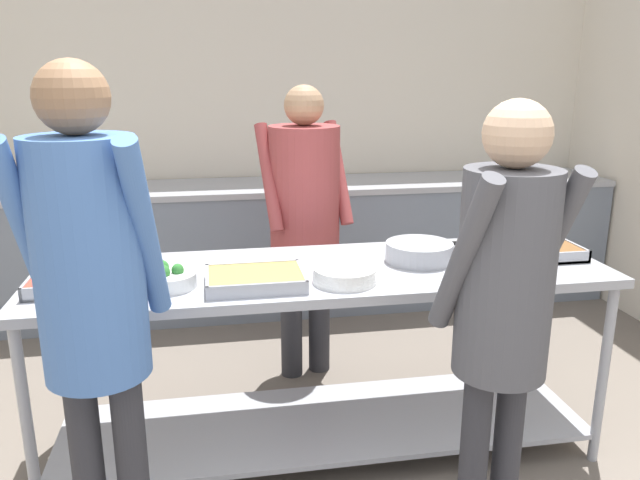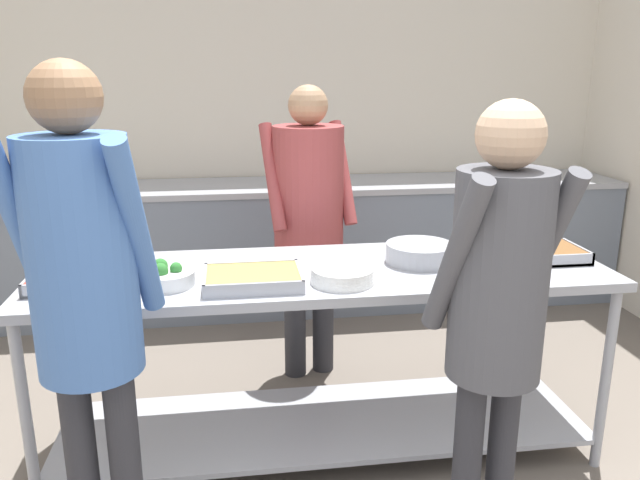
{
  "view_description": "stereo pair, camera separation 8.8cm",
  "coord_description": "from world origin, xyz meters",
  "px_view_note": "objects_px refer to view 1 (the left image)",
  "views": [
    {
      "loc": [
        -0.45,
        -1.14,
        1.71
      ],
      "look_at": [
        0.01,
        1.47,
        0.97
      ],
      "focal_mm": 35.0,
      "sensor_mm": 36.0,
      "label": 1
    },
    {
      "loc": [
        -0.37,
        -1.15,
        1.71
      ],
      "look_at": [
        0.01,
        1.47,
        0.97
      ],
      "focal_mm": 35.0,
      "sensor_mm": 36.0,
      "label": 2
    }
  ],
  "objects_px": {
    "broccoli_bowl": "(169,278)",
    "guest_serving_right": "(91,283)",
    "sauce_pan": "(419,251)",
    "serving_tray_vegetables": "(525,252)",
    "guest_serving_left": "(504,291)",
    "water_bottle": "(37,174)",
    "plate_stack": "(345,275)",
    "serving_tray_roast": "(255,280)",
    "serving_tray_greens": "(82,281)",
    "cook_behind_counter": "(305,204)"
  },
  "relations": [
    {
      "from": "serving_tray_vegetables",
      "to": "guest_serving_left",
      "type": "bearing_deg",
      "value": -122.32
    },
    {
      "from": "serving_tray_vegetables",
      "to": "plate_stack",
      "type": "bearing_deg",
      "value": -167.53
    },
    {
      "from": "sauce_pan",
      "to": "guest_serving_right",
      "type": "xyz_separation_m",
      "value": [
        -1.27,
        -0.69,
        0.17
      ]
    },
    {
      "from": "water_bottle",
      "to": "serving_tray_roast",
      "type": "bearing_deg",
      "value": -57.23
    },
    {
      "from": "broccoli_bowl",
      "to": "cook_behind_counter",
      "type": "xyz_separation_m",
      "value": [
        0.68,
        0.88,
        0.09
      ]
    },
    {
      "from": "serving_tray_greens",
      "to": "water_bottle",
      "type": "bearing_deg",
      "value": 107.97
    },
    {
      "from": "guest_serving_left",
      "to": "serving_tray_vegetables",
      "type": "bearing_deg",
      "value": 57.68
    },
    {
      "from": "serving_tray_vegetables",
      "to": "cook_behind_counter",
      "type": "height_order",
      "value": "cook_behind_counter"
    },
    {
      "from": "guest_serving_left",
      "to": "plate_stack",
      "type": "bearing_deg",
      "value": 124.63
    },
    {
      "from": "serving_tray_greens",
      "to": "sauce_pan",
      "type": "xyz_separation_m",
      "value": [
        1.42,
        0.09,
        0.02
      ]
    },
    {
      "from": "broccoli_bowl",
      "to": "serving_tray_roast",
      "type": "xyz_separation_m",
      "value": [
        0.34,
        -0.04,
        -0.01
      ]
    },
    {
      "from": "serving_tray_vegetables",
      "to": "guest_serving_right",
      "type": "distance_m",
      "value": 1.9
    },
    {
      "from": "sauce_pan",
      "to": "guest_serving_left",
      "type": "xyz_separation_m",
      "value": [
        0.01,
        -0.79,
        0.1
      ]
    },
    {
      "from": "guest_serving_left",
      "to": "serving_tray_roast",
      "type": "bearing_deg",
      "value": 141.73
    },
    {
      "from": "serving_tray_greens",
      "to": "guest_serving_left",
      "type": "distance_m",
      "value": 1.59
    },
    {
      "from": "broccoli_bowl",
      "to": "serving_tray_roast",
      "type": "relative_size",
      "value": 0.55
    },
    {
      "from": "broccoli_bowl",
      "to": "cook_behind_counter",
      "type": "relative_size",
      "value": 0.13
    },
    {
      "from": "guest_serving_right",
      "to": "water_bottle",
      "type": "distance_m",
      "value": 2.61
    },
    {
      "from": "guest_serving_left",
      "to": "sauce_pan",
      "type": "bearing_deg",
      "value": 90.69
    },
    {
      "from": "guest_serving_right",
      "to": "cook_behind_counter",
      "type": "relative_size",
      "value": 1.07
    },
    {
      "from": "cook_behind_counter",
      "to": "plate_stack",
      "type": "bearing_deg",
      "value": -88.78
    },
    {
      "from": "guest_serving_right",
      "to": "serving_tray_vegetables",
      "type": "bearing_deg",
      "value": 20.77
    },
    {
      "from": "guest_serving_right",
      "to": "water_bottle",
      "type": "bearing_deg",
      "value": 107.04
    },
    {
      "from": "serving_tray_vegetables",
      "to": "cook_behind_counter",
      "type": "xyz_separation_m",
      "value": [
        -0.9,
        0.74,
        0.1
      ]
    },
    {
      "from": "water_bottle",
      "to": "cook_behind_counter",
      "type": "bearing_deg",
      "value": -33.62
    },
    {
      "from": "serving_tray_greens",
      "to": "broccoli_bowl",
      "type": "distance_m",
      "value": 0.34
    },
    {
      "from": "serving_tray_greens",
      "to": "plate_stack",
      "type": "bearing_deg",
      "value": -7.04
    },
    {
      "from": "guest_serving_left",
      "to": "guest_serving_right",
      "type": "relative_size",
      "value": 0.93
    },
    {
      "from": "broccoli_bowl",
      "to": "sauce_pan",
      "type": "bearing_deg",
      "value": 8.16
    },
    {
      "from": "broccoli_bowl",
      "to": "guest_serving_right",
      "type": "height_order",
      "value": "guest_serving_right"
    },
    {
      "from": "broccoli_bowl",
      "to": "serving_tray_vegetables",
      "type": "height_order",
      "value": "broccoli_bowl"
    },
    {
      "from": "sauce_pan",
      "to": "serving_tray_vegetables",
      "type": "height_order",
      "value": "sauce_pan"
    },
    {
      "from": "plate_stack",
      "to": "cook_behind_counter",
      "type": "distance_m",
      "value": 0.94
    },
    {
      "from": "plate_stack",
      "to": "serving_tray_vegetables",
      "type": "bearing_deg",
      "value": 12.47
    },
    {
      "from": "plate_stack",
      "to": "guest_serving_right",
      "type": "xyz_separation_m",
      "value": [
        -0.88,
        -0.47,
        0.18
      ]
    },
    {
      "from": "serving_tray_vegetables",
      "to": "sauce_pan",
      "type": "bearing_deg",
      "value": 177.41
    },
    {
      "from": "broccoli_bowl",
      "to": "guest_serving_left",
      "type": "xyz_separation_m",
      "value": [
        1.09,
        -0.64,
        0.11
      ]
    },
    {
      "from": "sauce_pan",
      "to": "cook_behind_counter",
      "type": "height_order",
      "value": "cook_behind_counter"
    },
    {
      "from": "guest_serving_left",
      "to": "broccoli_bowl",
      "type": "bearing_deg",
      "value": 149.76
    },
    {
      "from": "serving_tray_greens",
      "to": "guest_serving_left",
      "type": "xyz_separation_m",
      "value": [
        1.43,
        -0.7,
        0.12
      ]
    },
    {
      "from": "serving_tray_vegetables",
      "to": "guest_serving_left",
      "type": "height_order",
      "value": "guest_serving_left"
    },
    {
      "from": "guest_serving_left",
      "to": "cook_behind_counter",
      "type": "bearing_deg",
      "value": 105.39
    },
    {
      "from": "guest_serving_right",
      "to": "water_bottle",
      "type": "relative_size",
      "value": 7.0
    },
    {
      "from": "serving_tray_vegetables",
      "to": "guest_serving_right",
      "type": "relative_size",
      "value": 0.28
    },
    {
      "from": "guest_serving_right",
      "to": "serving_tray_roast",
      "type": "bearing_deg",
      "value": 43.53
    },
    {
      "from": "serving_tray_greens",
      "to": "water_bottle",
      "type": "xyz_separation_m",
      "value": [
        -0.61,
        1.89,
        0.13
      ]
    },
    {
      "from": "cook_behind_counter",
      "to": "sauce_pan",
      "type": "bearing_deg",
      "value": -60.55
    },
    {
      "from": "sauce_pan",
      "to": "water_bottle",
      "type": "relative_size",
      "value": 1.77
    },
    {
      "from": "sauce_pan",
      "to": "cook_behind_counter",
      "type": "xyz_separation_m",
      "value": [
        -0.41,
        0.72,
        0.08
      ]
    },
    {
      "from": "serving_tray_greens",
      "to": "broccoli_bowl",
      "type": "height_order",
      "value": "broccoli_bowl"
    }
  ]
}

